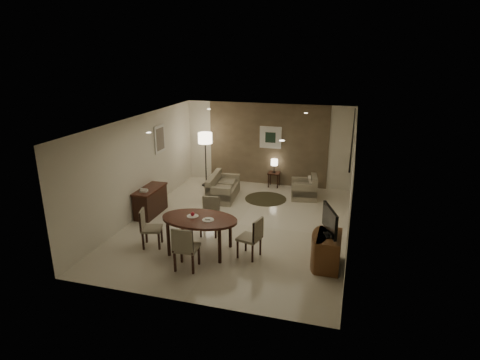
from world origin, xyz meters
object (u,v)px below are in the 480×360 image
(dining_table, at_px, (200,235))
(console_desk, at_px, (151,201))
(chair_far, at_px, (210,217))
(sofa, at_px, (223,186))
(chair_left, at_px, (152,228))
(tv_cabinet, at_px, (328,251))
(armchair, at_px, (304,187))
(floor_lamp, at_px, (206,160))
(side_table, at_px, (274,179))
(chair_near, at_px, (187,247))
(chair_right, at_px, (249,237))

(dining_table, bearing_deg, console_desk, 142.09)
(chair_far, relative_size, sofa, 0.60)
(chair_left, xyz_separation_m, sofa, (0.56, 3.49, -0.09))
(tv_cabinet, height_order, armchair, armchair)
(sofa, xyz_separation_m, floor_lamp, (-0.92, 0.95, 0.54))
(dining_table, relative_size, side_table, 3.56)
(console_desk, relative_size, chair_far, 1.32)
(chair_left, bearing_deg, chair_far, -65.44)
(console_desk, relative_size, side_table, 2.50)
(console_desk, distance_m, floor_lamp, 2.85)
(side_table, height_order, floor_lamp, floor_lamp)
(chair_near, distance_m, side_table, 5.68)
(armchair, bearing_deg, dining_table, -33.20)
(sofa, relative_size, side_table, 3.14)
(sofa, bearing_deg, chair_right, -158.70)
(armchair, relative_size, floor_lamp, 0.45)
(side_table, bearing_deg, dining_table, -98.08)
(dining_table, xyz_separation_m, chair_near, (0.01, -0.76, 0.08))
(dining_table, relative_size, floor_lamp, 0.96)
(floor_lamp, bearing_deg, chair_left, -85.42)
(chair_near, bearing_deg, tv_cabinet, -165.97)
(dining_table, xyz_separation_m, sofa, (-0.58, 3.42, -0.05))
(chair_near, relative_size, armchair, 1.21)
(side_table, bearing_deg, chair_near, -96.92)
(console_desk, xyz_separation_m, chair_left, (0.94, -1.70, 0.07))
(chair_far, bearing_deg, chair_left, -146.24)
(chair_far, bearing_deg, chair_right, -41.64)
(side_table, bearing_deg, console_desk, -130.54)
(armchair, bearing_deg, tv_cabinet, 5.07)
(chair_left, relative_size, sofa, 0.59)
(chair_near, relative_size, chair_far, 1.05)
(chair_near, distance_m, floor_lamp, 5.36)
(dining_table, distance_m, chair_left, 1.15)
(chair_near, bearing_deg, dining_table, -93.01)
(dining_table, relative_size, chair_near, 1.78)
(chair_left, height_order, chair_right, chair_right)
(sofa, bearing_deg, chair_left, 165.31)
(console_desk, height_order, chair_near, chair_near)
(sofa, bearing_deg, dining_table, -175.86)
(chair_far, bearing_deg, armchair, 51.49)
(dining_table, relative_size, chair_right, 1.87)
(chair_near, height_order, side_table, chair_near)
(chair_far, height_order, chair_right, chair_right)
(armchair, distance_m, floor_lamp, 3.35)
(console_desk, height_order, tv_cabinet, console_desk)
(chair_near, bearing_deg, side_table, -100.49)
(chair_near, bearing_deg, sofa, -85.50)
(tv_cabinet, distance_m, chair_left, 3.95)
(console_desk, distance_m, chair_right, 3.56)
(chair_far, xyz_separation_m, chair_left, (-1.05, -0.94, -0.01))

